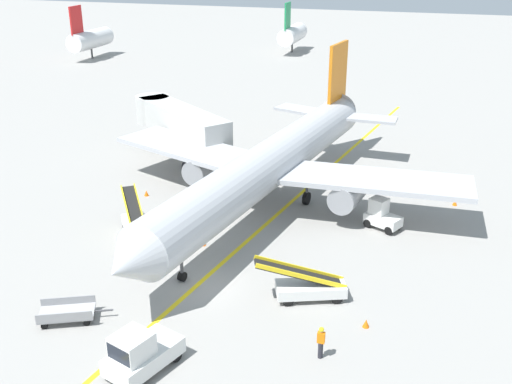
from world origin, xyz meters
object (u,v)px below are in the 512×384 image
jet_bridge (175,120)px  safety_cone_nose_right (455,202)px  baggage_cart_loaded (67,313)px  safety_cone_wingtip_right (146,193)px  airliner (272,163)px  baggage_tug_near_wing (381,215)px  belt_loader_forward_hold (309,286)px  safety_cone_wingtip_left (366,323)px  belt_loader_aft_hold (136,225)px  safety_cone_nose_left (203,242)px  ground_crew_marshaller (321,341)px  pushback_tug (140,353)px

jet_bridge → safety_cone_nose_right: (24.26, -3.57, -3.32)m
baggage_cart_loaded → safety_cone_wingtip_right: baggage_cart_loaded is taller
airliner → baggage_tug_near_wing: bearing=-9.0°
belt_loader_forward_hold → safety_cone_wingtip_left: (3.42, -1.74, -0.56)m
belt_loader_aft_hold → safety_cone_nose_right: (20.27, 11.68, -0.56)m
belt_loader_forward_hold → safety_cone_nose_right: 17.47m
baggage_cart_loaded → safety_cone_nose_left: bearing=70.5°
jet_bridge → safety_cone_nose_left: (8.80, -15.25, -3.32)m
belt_loader_aft_hold → safety_cone_wingtip_left: size_ratio=10.81×
ground_crew_marshaller → safety_cone_wingtip_left: (1.71, 3.11, -0.69)m
airliner → belt_loader_aft_hold: bearing=-134.2°
jet_bridge → safety_cone_wingtip_right: 9.63m
belt_loader_forward_hold → baggage_cart_loaded: size_ratio=1.37×
jet_bridge → baggage_cart_loaded: bearing=-78.2°
pushback_tug → safety_cone_nose_right: (13.45, 24.04, -0.77)m
pushback_tug → safety_cone_nose_left: pushback_tug is taller
ground_crew_marshaller → safety_cone_wingtip_left: size_ratio=3.86×
jet_bridge → pushback_tug: bearing=-68.6°
belt_loader_forward_hold → belt_loader_aft_hold: size_ratio=1.07×
airliner → safety_cone_nose_left: 8.45m
ground_crew_marshaller → jet_bridge: bearing=127.3°
pushback_tug → safety_cone_nose_left: bearing=99.2°
airliner → jet_bridge: (-11.24, 7.82, 0.12)m
baggage_tug_near_wing → jet_bridge: bearing=154.9°
safety_cone_nose_left → pushback_tug: bearing=-80.8°
baggage_cart_loaded → airliner: bearing=71.0°
safety_cone_nose_right → baggage_tug_near_wing: bearing=-131.0°
jet_bridge → baggage_tug_near_wing: (19.44, -9.12, -2.62)m
jet_bridge → safety_cone_nose_right: jet_bridge is taller
belt_loader_aft_hold → safety_cone_nose_right: bearing=30.0°
belt_loader_aft_hold → baggage_cart_loaded: bearing=-82.6°
belt_loader_aft_hold → safety_cone_wingtip_right: size_ratio=10.81×
airliner → jet_bridge: airliner is taller
safety_cone_nose_left → safety_cone_nose_right: (15.46, 11.67, 0.00)m
pushback_tug → safety_cone_wingtip_left: bearing=35.1°
belt_loader_aft_hold → baggage_tug_near_wing: bearing=21.7°
jet_bridge → baggage_tug_near_wing: bearing=-25.1°
safety_cone_nose_left → baggage_cart_loaded: bearing=-109.5°
pushback_tug → baggage_tug_near_wing: pushback_tug is taller
safety_cone_wingtip_left → jet_bridge: bearing=133.7°
ground_crew_marshaller → safety_cone_nose_left: ground_crew_marshaller is taller
ground_crew_marshaller → safety_cone_nose_right: size_ratio=3.86×
pushback_tug → ground_crew_marshaller: (7.62, 3.45, -0.08)m
pushback_tug → baggage_cart_loaded: 6.07m
jet_bridge → belt_loader_forward_hold: size_ratio=2.30×
baggage_tug_near_wing → safety_cone_wingtip_left: (0.70, -11.94, -0.71)m
airliner → belt_loader_forward_hold: (5.48, -11.50, -2.64)m
belt_loader_forward_hold → safety_cone_nose_left: (-7.92, 4.07, -0.56)m
jet_bridge → belt_loader_forward_hold: jet_bridge is taller
airliner → pushback_tug: (-0.43, -19.80, -2.42)m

